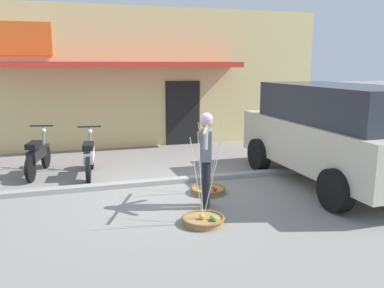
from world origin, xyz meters
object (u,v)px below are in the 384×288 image
at_px(fruit_vendor, 206,154).
at_px(motorcycle_nearest_shop, 38,156).
at_px(fruit_basket_left_side, 203,219).
at_px(parked_truck, 334,131).
at_px(motorcycle_second_in_row, 89,157).
at_px(fruit_basket_right_side, 208,190).

height_order(fruit_vendor, motorcycle_nearest_shop, fruit_vendor).
bearing_deg(fruit_basket_left_side, parked_truck, 21.77).
bearing_deg(motorcycle_second_in_row, parked_truck, -22.87).
height_order(fruit_vendor, parked_truck, parked_truck).
bearing_deg(motorcycle_second_in_row, fruit_basket_right_side, -41.53).
relative_size(fruit_basket_left_side, motorcycle_second_in_row, 0.80).
height_order(fruit_basket_left_side, motorcycle_second_in_row, fruit_basket_left_side).
bearing_deg(parked_truck, fruit_vendor, -168.92).
height_order(fruit_basket_left_side, parked_truck, parked_truck).
relative_size(motorcycle_nearest_shop, parked_truck, 0.37).
height_order(motorcycle_nearest_shop, motorcycle_second_in_row, same).
height_order(fruit_basket_right_side, parked_truck, parked_truck).
height_order(motorcycle_nearest_shop, parked_truck, parked_truck).
bearing_deg(parked_truck, motorcycle_nearest_shop, 157.23).
bearing_deg(fruit_basket_left_side, fruit_vendor, 68.43).
distance_m(fruit_basket_right_side, motorcycle_nearest_shop, 4.11).
relative_size(fruit_vendor, motorcycle_nearest_shop, 0.94).
distance_m(fruit_vendor, motorcycle_nearest_shop, 4.38).
bearing_deg(motorcycle_nearest_shop, fruit_basket_right_side, -35.87).
bearing_deg(motorcycle_nearest_shop, fruit_basket_left_side, -54.56).
height_order(fruit_basket_left_side, motorcycle_nearest_shop, fruit_basket_left_side).
relative_size(fruit_vendor, parked_truck, 0.35).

